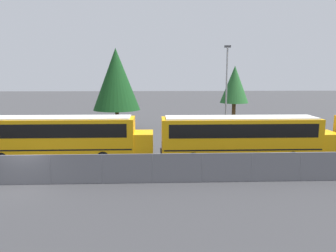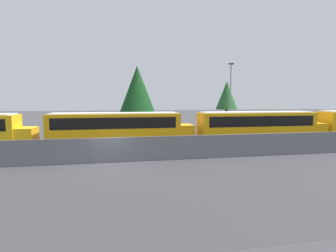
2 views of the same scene
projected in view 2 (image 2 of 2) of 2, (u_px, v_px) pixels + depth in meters
name	position (u px, v px, depth m)	size (l,w,h in m)	color
ground_plane	(112.00, 163.00, 18.83)	(200.00, 200.00, 0.00)	#38383A
road_strip	(109.00, 191.00, 12.97)	(115.46, 12.00, 0.01)	#333335
fence	(111.00, 150.00, 18.74)	(81.53, 0.07, 1.82)	#9EA0A5
school_bus_2	(119.00, 128.00, 24.06)	(13.26, 2.44, 3.35)	orange
school_bus_3	(259.00, 125.00, 26.16)	(13.26, 2.44, 3.35)	orange
light_pole	(230.00, 96.00, 33.24)	(0.60, 0.24, 9.13)	gray
tree_2	(137.00, 91.00, 37.38)	(5.39, 5.39, 9.35)	#51381E
tree_3	(227.00, 96.00, 40.23)	(3.31, 3.31, 7.39)	#51381E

